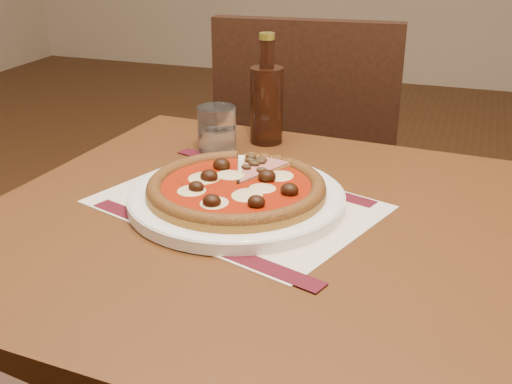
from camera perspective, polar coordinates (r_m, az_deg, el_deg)
table at (r=1.02m, az=-0.37°, el=-7.25°), size 0.85×0.85×0.75m
chair_far at (r=1.73m, az=4.76°, el=2.16°), size 0.49×0.49×0.95m
placemat at (r=1.00m, az=-1.73°, el=-1.11°), size 0.48×0.41×0.00m
plate at (r=1.00m, az=-1.74°, el=-0.59°), size 0.34×0.34×0.02m
pizza at (r=0.99m, az=-1.77°, el=0.45°), size 0.28×0.28×0.04m
ham_slice at (r=1.06m, az=0.33°, el=1.86°), size 0.10×0.14×0.02m
water_glass at (r=1.21m, az=-3.51°, el=5.55°), size 0.07×0.07×0.09m
bottle at (r=1.26m, az=0.94°, el=8.09°), size 0.06×0.06×0.21m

